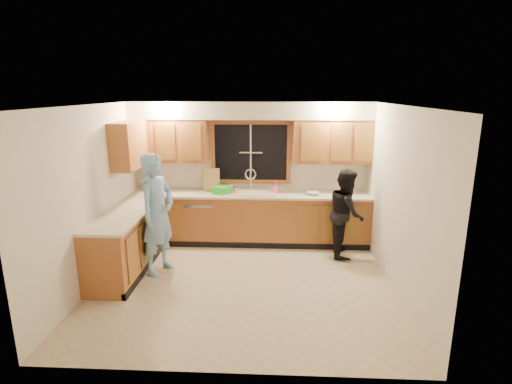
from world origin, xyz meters
The scene contains 26 objects.
floor centered at (0.00, 0.00, 0.00)m, with size 4.20×4.20×0.00m, color #BEAD92.
ceiling centered at (0.00, 0.00, 2.50)m, with size 4.20×4.20×0.00m, color silver.
wall_back centered at (0.00, 1.90, 1.25)m, with size 4.20×4.20×0.00m, color silver.
wall_left centered at (-2.10, 0.00, 1.25)m, with size 3.80×3.80×0.00m, color silver.
wall_right centered at (2.10, 0.00, 1.25)m, with size 3.80×3.80×0.00m, color silver.
base_cabinets_back centered at (0.00, 1.60, 0.44)m, with size 4.20×0.60×0.88m, color #A95F31.
base_cabinets_left centered at (-1.80, 0.35, 0.44)m, with size 0.60×1.90×0.88m, color #A95F31.
countertop_back centered at (0.00, 1.58, 0.90)m, with size 4.20×0.63×0.04m, color beige.
countertop_left centered at (-1.79, 0.35, 0.90)m, with size 0.63×1.90×0.04m, color beige.
upper_cabinets_left centered at (-1.43, 1.73, 1.83)m, with size 1.35×0.33×0.75m, color #A95F31.
upper_cabinets_right centered at (1.43, 1.73, 1.83)m, with size 1.35×0.33×0.75m, color #A95F31.
upper_cabinets_return centered at (-1.94, 1.12, 1.83)m, with size 0.33×0.90×0.75m, color #A95F31.
soffit centered at (0.00, 1.72, 2.35)m, with size 4.20×0.35×0.30m, color beige.
window_frame centered at (0.00, 1.89, 1.60)m, with size 1.44×0.03×1.14m.
sink centered at (0.00, 1.60, 0.86)m, with size 0.86×0.52×0.57m.
dishwasher centered at (-0.85, 1.59, 0.41)m, with size 0.60×0.56×0.82m, color white.
stove centered at (-1.80, -0.22, 0.45)m, with size 0.58×0.75×0.90m, color white.
man centered at (-1.29, 0.32, 0.91)m, with size 0.66×0.44×1.82m, color #75A7DE.
woman centered at (1.62, 1.11, 0.73)m, with size 0.71×0.55×1.46m, color black.
knife_block centered at (-1.72, 1.63, 1.02)m, with size 0.11×0.09×0.19m, color #9D662B.
cutting_board centered at (-0.71, 1.81, 1.12)m, with size 0.30×0.02×0.40m, color tan.
dish_crate centered at (-0.47, 1.53, 0.99)m, with size 0.28×0.26×0.13m, color green.
soap_bottle centered at (0.45, 1.66, 1.03)m, with size 0.10×0.10×0.21m, color #F55D8A.
bowl centered at (1.10, 1.54, 0.95)m, with size 0.21×0.21×0.05m, color silver.
can_left centered at (-0.31, 1.53, 0.98)m, with size 0.06×0.06×0.11m, color beige.
can_right centered at (-0.26, 1.50, 0.98)m, with size 0.07×0.07×0.13m, color beige.
Camera 1 is at (0.45, -5.22, 2.69)m, focal length 28.00 mm.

